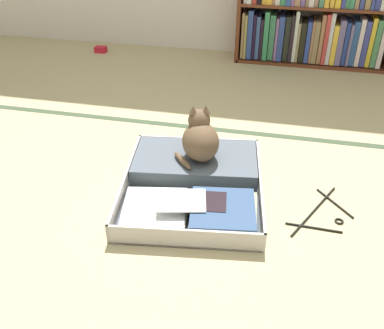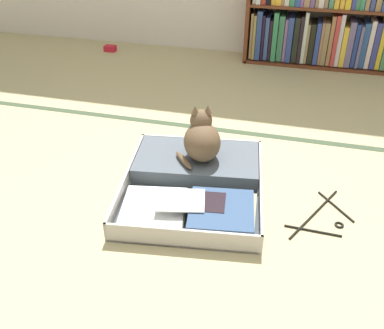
% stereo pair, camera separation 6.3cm
% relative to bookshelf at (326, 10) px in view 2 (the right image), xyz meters
% --- Properties ---
extents(ground_plane, '(10.00, 10.00, 0.00)m').
position_rel_bookshelf_xyz_m(ground_plane, '(-0.54, -2.25, -0.45)').
color(ground_plane, tan).
extents(tatami_border, '(4.80, 0.05, 0.00)m').
position_rel_bookshelf_xyz_m(tatami_border, '(-0.54, -1.33, -0.44)').
color(tatami_border, '#3C4B35').
rests_on(tatami_border, ground_plane).
extents(bookshelf, '(1.24, 0.26, 0.94)m').
position_rel_bookshelf_xyz_m(bookshelf, '(0.00, 0.00, 0.00)').
color(bookshelf, brown).
rests_on(bookshelf, ground_plane).
extents(open_suitcase, '(0.76, 0.86, 0.10)m').
position_rel_bookshelf_xyz_m(open_suitcase, '(-0.55, -1.95, -0.40)').
color(open_suitcase, '#BDB5AF').
rests_on(open_suitcase, ground_plane).
extents(black_cat, '(0.27, 0.29, 0.27)m').
position_rel_bookshelf_xyz_m(black_cat, '(-0.56, -1.81, -0.24)').
color(black_cat, brown).
rests_on(black_cat, open_suitcase).
extents(clothes_hanger, '(0.31, 0.41, 0.01)m').
position_rel_bookshelf_xyz_m(clothes_hanger, '(0.06, -2.03, -0.44)').
color(clothes_hanger, black).
rests_on(clothes_hanger, ground_plane).
extents(small_red_pouch, '(0.10, 0.07, 0.05)m').
position_rel_bookshelf_xyz_m(small_red_pouch, '(-1.81, -0.12, -0.42)').
color(small_red_pouch, red).
rests_on(small_red_pouch, ground_plane).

